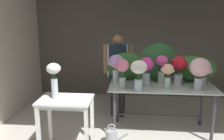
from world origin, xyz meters
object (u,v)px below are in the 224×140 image
Objects in this scene: vase_ivory_hydrangea at (138,71)px; vase_lilac_snapdragons at (116,65)px; side_table_white at (66,106)px; vase_fuchsia_anemones at (162,67)px; vase_peach_dahlias at (168,74)px; vase_white_roses_tall at (54,76)px; vase_blush_tulips at (200,70)px; vase_magenta_carnations at (146,69)px; vase_rosy_roses at (122,70)px; vase_crimson_freesia at (179,67)px; watering_can at (112,137)px; florist at (118,67)px; vase_sunset_ranunculus at (204,72)px; display_table_glass at (161,93)px.

vase_lilac_snapdragons reaches higher than vase_ivory_hydrangea.
side_table_white is 1.61× the size of vase_fuchsia_anemones.
vase_peach_dahlias is 0.78× the size of vase_white_roses_tall.
vase_blush_tulips is at bearing 12.40° from vase_white_roses_tall.
vase_magenta_carnations is (1.19, 0.60, 0.45)m from side_table_white.
vase_lilac_snapdragons is at bearing 110.51° from vase_rosy_roses.
vase_crimson_freesia reaches higher than watering_can.
vase_crimson_freesia reaches higher than vase_rosy_roses.
side_table_white is at bearing -163.42° from vase_peach_dahlias.
florist reaches higher than side_table_white.
vase_peach_dahlias is at bearing -154.34° from vase_sunset_ranunculus.
vase_magenta_carnations is (-0.26, -0.17, -0.01)m from vase_fuchsia_anemones.
vase_blush_tulips is at bearing -8.77° from vase_magenta_carnations.
vase_fuchsia_anemones is 0.32m from vase_magenta_carnations.
side_table_white is 1.63m from vase_peach_dahlias.
vase_fuchsia_anemones reaches higher than vase_white_roses_tall.
vase_magenta_carnations is (-0.81, 0.13, -0.03)m from vase_blush_tulips.
display_table_glass is at bearing 22.37° from vase_white_roses_tall.
florist is at bearing 136.64° from vase_peach_dahlias.
vase_magenta_carnations is at bearing -146.65° from vase_fuchsia_anemones.
vase_crimson_freesia is 1.36× the size of vase_sunset_ranunculus.
display_table_glass is at bearing -172.32° from vase_sunset_ranunculus.
vase_crimson_freesia reaches higher than vase_magenta_carnations.
display_table_glass is at bearing -88.31° from vase_fuchsia_anemones.
side_table_white is at bearing -155.52° from display_table_glass.
watering_can is at bearing -91.31° from florist.
vase_blush_tulips is at bearing 7.65° from vase_ivory_hydrangea.
florist is 0.97m from vase_ivory_hydrangea.
display_table_glass is 3.56× the size of vase_fuchsia_anemones.
display_table_glass is 0.45m from vase_peach_dahlias.
vase_blush_tulips reaches higher than vase_magenta_carnations.
display_table_glass is 1.01m from florist.
side_table_white is 0.47m from vase_white_roses_tall.
watering_can is (-0.14, -0.28, -1.01)m from vase_rosy_roses.
vase_crimson_freesia is 1.05m from vase_lilac_snapdragons.
display_table_glass is 0.91m from vase_lilac_snapdragons.
vase_sunset_ranunculus is (0.42, 0.03, -0.08)m from vase_crimson_freesia.
vase_rosy_roses is (0.12, -0.80, 0.13)m from florist.
vase_fuchsia_anemones is at bearing 25.66° from vase_white_roses_tall.
vase_rosy_roses is (0.80, 0.43, 0.46)m from side_table_white.
vase_magenta_carnations reaches higher than vase_white_roses_tall.
florist is 0.49m from vase_lilac_snapdragons.
vase_crimson_freesia is 0.43m from vase_sunset_ranunculus.
florist is 0.82m from vase_rosy_roses.
vase_blush_tulips is at bearing 1.95° from vase_rosy_roses.
vase_magenta_carnations is (0.14, 0.25, -0.02)m from vase_ivory_hydrangea.
vase_lilac_snapdragons is 0.94× the size of vase_white_roses_tall.
vase_blush_tulips is at bearing 13.36° from watering_can.
vase_magenta_carnations is 1.47m from vase_white_roses_tall.
vase_lilac_snapdragons is (-1.05, 0.03, 0.01)m from vase_crimson_freesia.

